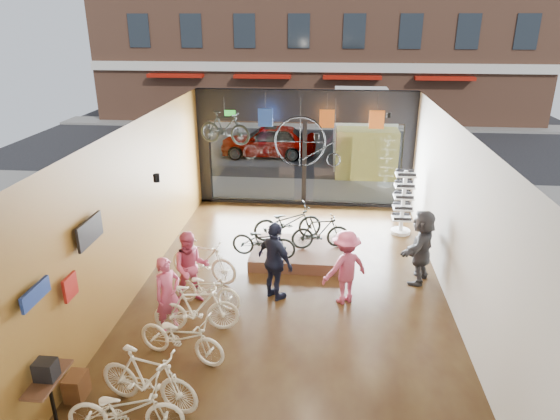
# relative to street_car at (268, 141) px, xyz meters

# --- Properties ---
(ground_plane) EXTENTS (7.00, 12.00, 0.04)m
(ground_plane) POSITION_rel_street_car_xyz_m (1.90, -12.00, -0.75)
(ground_plane) COLOR black
(ground_plane) RESTS_ON ground
(ceiling) EXTENTS (7.00, 12.00, 0.04)m
(ceiling) POSITION_rel_street_car_xyz_m (1.90, -12.00, 3.09)
(ceiling) COLOR black
(ceiling) RESTS_ON ground
(wall_left) EXTENTS (0.04, 12.00, 3.80)m
(wall_left) POSITION_rel_street_car_xyz_m (-1.62, -12.00, 1.17)
(wall_left) COLOR olive
(wall_left) RESTS_ON ground
(wall_right) EXTENTS (0.04, 12.00, 3.80)m
(wall_right) POSITION_rel_street_car_xyz_m (5.42, -12.00, 1.17)
(wall_right) COLOR beige
(wall_right) RESTS_ON ground
(storefront) EXTENTS (7.00, 0.26, 3.80)m
(storefront) POSITION_rel_street_car_xyz_m (1.90, -6.00, 1.17)
(storefront) COLOR black
(storefront) RESTS_ON ground
(exit_sign) EXTENTS (0.35, 0.06, 0.18)m
(exit_sign) POSITION_rel_street_car_xyz_m (-0.50, -6.12, 2.32)
(exit_sign) COLOR #198C26
(exit_sign) RESTS_ON storefront
(street_road) EXTENTS (30.00, 18.00, 0.02)m
(street_road) POSITION_rel_street_car_xyz_m (1.90, 3.00, -0.74)
(street_road) COLOR black
(street_road) RESTS_ON ground
(sidewalk_near) EXTENTS (30.00, 2.40, 0.12)m
(sidewalk_near) POSITION_rel_street_car_xyz_m (1.90, -4.80, -0.67)
(sidewalk_near) COLOR slate
(sidewalk_near) RESTS_ON ground
(sidewalk_far) EXTENTS (30.00, 2.00, 0.12)m
(sidewalk_far) POSITION_rel_street_car_xyz_m (1.90, 7.00, -0.67)
(sidewalk_far) COLOR slate
(sidewalk_far) RESTS_ON ground
(street_car) EXTENTS (4.27, 1.72, 1.46)m
(street_car) POSITION_rel_street_car_xyz_m (0.00, 0.00, 0.00)
(street_car) COLOR gray
(street_car) RESTS_ON street_road
(box_truck) EXTENTS (2.41, 7.24, 2.85)m
(box_truck) POSITION_rel_street_car_xyz_m (4.13, -1.00, 0.70)
(box_truck) COLOR silver
(box_truck) RESTS_ON street_road
(floor_bike_0) EXTENTS (1.80, 0.78, 0.92)m
(floor_bike_0) POSITION_rel_street_car_xyz_m (-0.25, -16.27, -0.27)
(floor_bike_0) COLOR white
(floor_bike_0) RESTS_ON ground_plane
(floor_bike_1) EXTENTS (1.85, 0.92, 1.07)m
(floor_bike_1) POSITION_rel_street_car_xyz_m (-0.11, -15.66, -0.19)
(floor_bike_1) COLOR white
(floor_bike_1) RESTS_ON ground_plane
(floor_bike_2) EXTENTS (1.86, 1.08, 0.92)m
(floor_bike_2) POSITION_rel_street_car_xyz_m (0.08, -14.43, -0.27)
(floor_bike_2) COLOR white
(floor_bike_2) RESTS_ON ground_plane
(floor_bike_3) EXTENTS (1.75, 0.74, 1.02)m
(floor_bike_3) POSITION_rel_street_car_xyz_m (0.14, -13.55, -0.22)
(floor_bike_3) COLOR white
(floor_bike_3) RESTS_ON ground_plane
(floor_bike_4) EXTENTS (1.71, 0.99, 0.85)m
(floor_bike_4) POSITION_rel_street_car_xyz_m (0.12, -12.61, -0.30)
(floor_bike_4) COLOR white
(floor_bike_4) RESTS_ON ground_plane
(floor_bike_5) EXTENTS (1.81, 0.98, 1.05)m
(floor_bike_5) POSITION_rel_street_car_xyz_m (-0.21, -11.51, -0.20)
(floor_bike_5) COLOR white
(floor_bike_5) RESTS_ON ground_plane
(display_platform) EXTENTS (2.40, 1.80, 0.30)m
(display_platform) POSITION_rel_street_car_xyz_m (1.96, -10.15, -0.58)
(display_platform) COLOR #45291B
(display_platform) RESTS_ON ground_plane
(display_bike_left) EXTENTS (1.69, 0.79, 0.86)m
(display_bike_left) POSITION_rel_street_car_xyz_m (1.13, -10.70, -0.00)
(display_bike_left) COLOR black
(display_bike_left) RESTS_ON display_platform
(display_bike_mid) EXTENTS (1.57, 0.78, 0.91)m
(display_bike_mid) POSITION_rel_street_car_xyz_m (2.52, -10.08, 0.03)
(display_bike_mid) COLOR black
(display_bike_mid) RESTS_ON display_platform
(display_bike_right) EXTENTS (1.96, 1.18, 0.97)m
(display_bike_right) POSITION_rel_street_car_xyz_m (1.64, -9.59, 0.06)
(display_bike_right) COLOR black
(display_bike_right) RESTS_ON display_platform
(customer_0) EXTENTS (0.66, 0.69, 1.59)m
(customer_0) POSITION_rel_street_car_xyz_m (-0.42, -13.54, 0.07)
(customer_0) COLOR #CC4C72
(customer_0) RESTS_ON ground_plane
(customer_1) EXTENTS (0.97, 0.85, 1.67)m
(customer_1) POSITION_rel_street_car_xyz_m (-0.23, -12.48, 0.10)
(customer_1) COLOR #CC4C72
(customer_1) RESTS_ON ground_plane
(customer_2) EXTENTS (1.08, 1.05, 1.82)m
(customer_2) POSITION_rel_street_car_xyz_m (1.57, -12.14, 0.18)
(customer_2) COLOR #161C33
(customer_2) RESTS_ON ground_plane
(customer_3) EXTENTS (1.26, 1.12, 1.69)m
(customer_3) POSITION_rel_street_car_xyz_m (3.10, -12.15, 0.12)
(customer_3) COLOR #CC4C72
(customer_3) RESTS_ON ground_plane
(customer_5) EXTENTS (1.21, 1.74, 1.81)m
(customer_5) POSITION_rel_street_car_xyz_m (4.90, -11.05, 0.18)
(customer_5) COLOR #3F3F44
(customer_5) RESTS_ON ground_plane
(sunglasses_rack) EXTENTS (0.61, 0.53, 1.91)m
(sunglasses_rack) POSITION_rel_street_car_xyz_m (4.85, -8.21, 0.23)
(sunglasses_rack) COLOR white
(sunglasses_rack) RESTS_ON ground_plane
(wall_merch) EXTENTS (0.40, 2.40, 2.60)m
(wall_merch) POSITION_rel_street_car_xyz_m (-1.48, -15.50, 0.57)
(wall_merch) COLOR navy
(wall_merch) RESTS_ON wall_left
(penny_farthing) EXTENTS (1.86, 0.06, 1.49)m
(penny_farthing) POSITION_rel_street_car_xyz_m (2.15, -7.74, 1.77)
(penny_farthing) COLOR black
(penny_farthing) RESTS_ON ceiling
(hung_bike) EXTENTS (1.64, 0.87, 0.95)m
(hung_bike) POSITION_rel_street_car_xyz_m (-0.34, -7.80, 2.20)
(hung_bike) COLOR black
(hung_bike) RESTS_ON ceiling
(jersey_left) EXTENTS (0.45, 0.03, 0.55)m
(jersey_left) POSITION_rel_street_car_xyz_m (0.72, -6.80, 2.32)
(jersey_left) COLOR #1E3F99
(jersey_left) RESTS_ON ceiling
(jersey_mid) EXTENTS (0.45, 0.03, 0.55)m
(jersey_mid) POSITION_rel_street_car_xyz_m (2.59, -6.80, 2.32)
(jersey_mid) COLOR #CC5919
(jersey_mid) RESTS_ON ceiling
(jersey_right) EXTENTS (0.45, 0.03, 0.55)m
(jersey_right) POSITION_rel_street_car_xyz_m (4.08, -6.80, 2.32)
(jersey_right) COLOR #CC5919
(jersey_right) RESTS_ON ceiling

